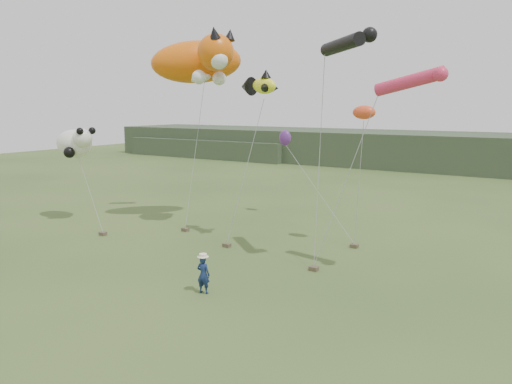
{
  "coord_description": "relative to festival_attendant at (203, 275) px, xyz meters",
  "views": [
    {
      "loc": [
        12.68,
        -14.9,
        7.11
      ],
      "look_at": [
        1.41,
        3.0,
        3.45
      ],
      "focal_mm": 35.0,
      "sensor_mm": 36.0,
      "label": 1
    }
  ],
  "objects": [
    {
      "name": "cat_kite",
      "position": [
        -7.28,
        9.27,
        8.97
      ],
      "size": [
        7.22,
        5.71,
        3.08
      ],
      "color": "#DD5D0B",
      "rests_on": "ground"
    },
    {
      "name": "sandbag_anchors",
      "position": [
        -2.96,
        6.03,
        -0.64
      ],
      "size": [
        13.1,
        5.42,
        0.19
      ],
      "color": "brown",
      "rests_on": "ground"
    },
    {
      "name": "misc_kites",
      "position": [
        -0.43,
        11.41,
        5.26
      ],
      "size": [
        7.92,
        5.23,
        2.56
      ],
      "color": "#F44B24",
      "rests_on": "ground"
    },
    {
      "name": "fish_kite",
      "position": [
        -2.16,
        7.38,
        7.38
      ],
      "size": [
        2.54,
        1.68,
        1.27
      ],
      "color": "yellow",
      "rests_on": "ground"
    },
    {
      "name": "tube_kites",
      "position": [
        4.47,
        5.82,
        8.24
      ],
      "size": [
        5.81,
        2.42,
        2.7
      ],
      "color": "black",
      "rests_on": "ground"
    },
    {
      "name": "headland",
      "position": [
        -4.36,
        45.22,
        1.18
      ],
      "size": [
        90.0,
        13.0,
        4.0
      ],
      "color": "#2D3D28",
      "rests_on": "ground"
    },
    {
      "name": "panda_kite",
      "position": [
        -14.24,
        5.62,
        4.13
      ],
      "size": [
        3.03,
        1.96,
        1.88
      ],
      "color": "white",
      "rests_on": "ground"
    },
    {
      "name": "ground",
      "position": [
        -1.25,
        0.53,
        -0.74
      ],
      "size": [
        120.0,
        120.0,
        0.0
      ],
      "primitive_type": "plane",
      "color": "#385123",
      "rests_on": "ground"
    },
    {
      "name": "festival_attendant",
      "position": [
        0.0,
        0.0,
        0.0
      ],
      "size": [
        0.58,
        0.42,
        1.48
      ],
      "primitive_type": "imported",
      "rotation": [
        0.0,
        0.0,
        3.28
      ],
      "color": "#15254F",
      "rests_on": "ground"
    }
  ]
}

